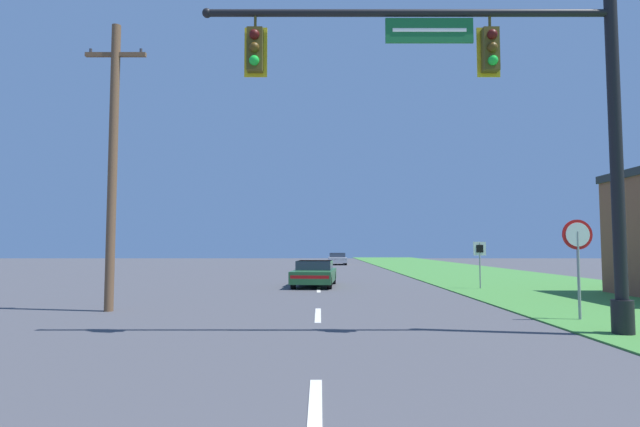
% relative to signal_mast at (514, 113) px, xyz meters
% --- Properties ---
extents(grass_verge_right, '(10.00, 110.00, 0.04)m').
position_rel_signal_mast_xyz_m(grass_verge_right, '(6.28, 19.10, -4.71)').
color(grass_verge_right, '#428438').
rests_on(grass_verge_right, ground).
extents(road_center_line, '(0.16, 34.80, 0.01)m').
position_rel_signal_mast_xyz_m(road_center_line, '(-4.22, 11.10, -4.72)').
color(road_center_line, silver).
rests_on(road_center_line, ground).
extents(signal_mast, '(9.14, 0.47, 7.79)m').
position_rel_signal_mast_xyz_m(signal_mast, '(0.00, 0.00, 0.00)').
color(signal_mast, black).
rests_on(signal_mast, grass_verge_right).
extents(car_ahead, '(2.19, 4.59, 1.19)m').
position_rel_signal_mast_xyz_m(car_ahead, '(-4.42, 13.06, -4.12)').
color(car_ahead, black).
rests_on(car_ahead, ground).
extents(far_car, '(1.82, 4.67, 1.19)m').
position_rel_signal_mast_xyz_m(far_car, '(-2.37, 41.42, -4.12)').
color(far_car, black).
rests_on(far_car, ground).
extents(stop_sign, '(0.76, 0.07, 2.50)m').
position_rel_signal_mast_xyz_m(stop_sign, '(2.36, 2.07, -2.86)').
color(stop_sign, gray).
rests_on(stop_sign, grass_verge_right).
extents(route_sign_post, '(0.55, 0.06, 2.03)m').
position_rel_signal_mast_xyz_m(route_sign_post, '(2.84, 11.37, -3.20)').
color(route_sign_post, gray).
rests_on(route_sign_post, grass_verge_right).
extents(utility_pole_near, '(1.80, 0.26, 8.47)m').
position_rel_signal_mast_xyz_m(utility_pole_near, '(-10.26, 3.95, -0.34)').
color(utility_pole_near, brown).
rests_on(utility_pole_near, ground).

